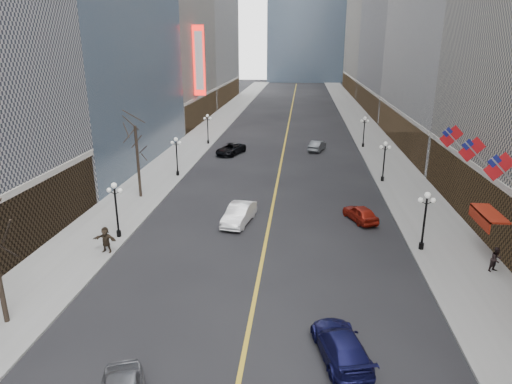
% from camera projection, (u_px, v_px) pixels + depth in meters
% --- Properties ---
extents(sidewalk_east, '(6.00, 230.00, 0.15)m').
position_uv_depth(sidewalk_east, '(374.00, 142.00, 72.05)').
color(sidewalk_east, gray).
rests_on(sidewalk_east, ground).
extents(sidewalk_west, '(6.00, 230.00, 0.15)m').
position_uv_depth(sidewalk_west, '(200.00, 139.00, 74.71)').
color(sidewalk_west, gray).
rests_on(sidewalk_west, ground).
extents(lane_line, '(0.25, 200.00, 0.02)m').
position_uv_depth(lane_line, '(287.00, 130.00, 82.86)').
color(lane_line, gold).
rests_on(lane_line, ground).
extents(streetlamp_east_1, '(1.26, 0.44, 4.52)m').
position_uv_depth(streetlamp_east_1, '(425.00, 215.00, 33.54)').
color(streetlamp_east_1, black).
rests_on(streetlamp_east_1, sidewalk_east).
extents(streetlamp_east_2, '(1.26, 0.44, 4.52)m').
position_uv_depth(streetlamp_east_2, '(384.00, 157.00, 50.57)').
color(streetlamp_east_2, black).
rests_on(streetlamp_east_2, sidewalk_east).
extents(streetlamp_east_3, '(1.26, 0.44, 4.52)m').
position_uv_depth(streetlamp_east_3, '(364.00, 129.00, 67.60)').
color(streetlamp_east_3, black).
rests_on(streetlamp_east_3, sidewalk_east).
extents(streetlamp_west_1, '(1.26, 0.44, 4.52)m').
position_uv_depth(streetlamp_west_1, '(116.00, 204.00, 35.79)').
color(streetlamp_west_1, black).
rests_on(streetlamp_west_1, sidewalk_west).
extents(streetlamp_west_2, '(1.26, 0.44, 4.52)m').
position_uv_depth(streetlamp_west_2, '(177.00, 152.00, 52.82)').
color(streetlamp_west_2, black).
rests_on(streetlamp_west_2, sidewalk_west).
extents(streetlamp_west_3, '(1.26, 0.44, 4.52)m').
position_uv_depth(streetlamp_west_3, '(208.00, 126.00, 69.84)').
color(streetlamp_west_3, black).
rests_on(streetlamp_west_3, sidewalk_west).
extents(flag_3, '(2.87, 0.12, 2.87)m').
position_uv_depth(flag_3, '(502.00, 169.00, 29.01)').
color(flag_3, '#B2B2B7').
rests_on(flag_3, ground).
extents(flag_4, '(2.87, 0.12, 2.87)m').
position_uv_depth(flag_4, '(474.00, 152.00, 33.74)').
color(flag_4, '#B2B2B7').
rests_on(flag_4, ground).
extents(flag_5, '(2.87, 0.12, 2.87)m').
position_uv_depth(flag_5, '(453.00, 138.00, 38.47)').
color(flag_5, '#B2B2B7').
rests_on(flag_5, ground).
extents(awning_c, '(1.40, 4.00, 0.93)m').
position_uv_depth(awning_c, '(486.00, 215.00, 33.08)').
color(awning_c, maroon).
rests_on(awning_c, ground).
extents(theatre_marquee, '(2.00, 0.55, 12.00)m').
position_uv_depth(theatre_marquee, '(199.00, 61.00, 80.65)').
color(theatre_marquee, red).
rests_on(theatre_marquee, ground).
extents(tree_west_far, '(3.60, 3.60, 7.92)m').
position_uv_depth(tree_west_far, '(136.00, 137.00, 44.37)').
color(tree_west_far, '#2D231C').
rests_on(tree_west_far, sidewalk_west).
extents(car_nb_mid, '(2.68, 5.39, 1.70)m').
position_uv_depth(car_nb_mid, '(239.00, 214.00, 39.50)').
color(car_nb_mid, white).
rests_on(car_nb_mid, ground).
extents(car_nb_far, '(4.20, 6.05, 1.54)m').
position_uv_depth(car_nb_far, '(231.00, 149.00, 64.17)').
color(car_nb_far, black).
rests_on(car_nb_far, ground).
extents(car_sb_near, '(3.25, 5.50, 1.50)m').
position_uv_depth(car_sb_near, '(341.00, 345.00, 22.47)').
color(car_sb_near, '#111241').
rests_on(car_sb_near, ground).
extents(car_sb_mid, '(3.16, 4.51, 1.42)m').
position_uv_depth(car_sb_mid, '(360.00, 213.00, 40.04)').
color(car_sb_mid, maroon).
rests_on(car_sb_mid, ground).
extents(car_sb_far, '(2.81, 4.84, 1.51)m').
position_uv_depth(car_sb_far, '(317.00, 146.00, 66.31)').
color(car_sb_far, '#53585C').
rests_on(car_sb_far, ground).
extents(ped_east_walk, '(0.97, 0.81, 1.75)m').
position_uv_depth(ped_east_walk, '(496.00, 259.00, 30.77)').
color(ped_east_walk, black).
rests_on(ped_east_walk, sidewalk_east).
extents(ped_west_far, '(1.89, 0.76, 1.98)m').
position_uv_depth(ped_west_far, '(106.00, 240.00, 33.62)').
color(ped_west_far, '#2D2319').
rests_on(ped_west_far, sidewalk_west).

